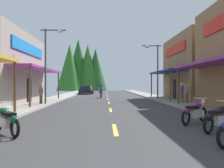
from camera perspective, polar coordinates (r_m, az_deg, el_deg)
ground at (r=24.55m, az=-0.81°, el=-3.94°), size 9.07×78.57×0.10m
sidewalk_left at (r=25.11m, az=-13.96°, el=-3.60°), size 2.34×78.57×0.12m
sidewalk_right at (r=25.28m, az=12.26°, el=-3.57°), size 2.34×78.57×0.12m
centerline_dashes at (r=27.97m, az=-0.92°, el=-3.34°), size 0.16×53.74×0.01m
storefront_right_far at (r=28.06m, az=20.06°, el=3.40°), size 8.13×10.28×6.60m
streetlamp_left at (r=20.32m, az=-13.88°, el=6.28°), size 1.98×0.30×5.90m
streetlamp_right at (r=25.79m, az=9.54°, el=4.51°), size 1.98×0.30×5.55m
motorcycle_parked_right_2 at (r=9.54m, az=22.75°, el=-6.89°), size 1.68×1.48×1.04m
motorcycle_parked_right_3 at (r=11.09m, az=18.03°, el=-5.93°), size 1.61×1.55×1.04m
motorcycle_parked_left_2 at (r=8.95m, az=-22.63°, el=-7.35°), size 1.46×1.69×1.04m
rider_cruising_lead at (r=29.89m, az=-2.50°, el=-1.88°), size 0.60×2.14×1.57m
pedestrian_by_shop at (r=20.36m, az=-15.63°, el=-2.05°), size 0.44×0.44×1.58m
pedestrian_browsing at (r=21.95m, az=16.44°, el=-1.85°), size 0.42×0.48×1.61m
pedestrian_waiting at (r=20.93m, az=15.43°, el=-1.76°), size 0.26×0.57×1.71m
parked_car_curbside at (r=41.32m, az=-5.80°, el=-1.32°), size 2.24×4.38×1.40m
treeline_backdrop at (r=64.99m, az=-6.80°, el=3.70°), size 12.32×11.74×13.07m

